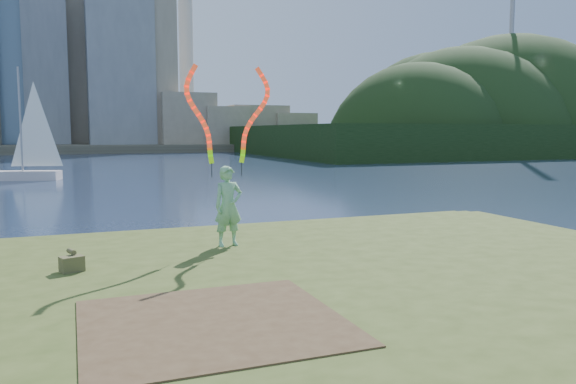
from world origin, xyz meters
name	(u,v)px	position (x,y,z in m)	size (l,w,h in m)	color
ground	(286,297)	(0.00, 0.00, 0.00)	(320.00, 320.00, 0.00)	#1A2843
grassy_knoll	(338,316)	(0.00, -2.30, 0.34)	(20.00, 18.00, 0.80)	#3A4A1A
dirt_patch	(213,322)	(-2.20, -3.20, 0.81)	(3.20, 3.00, 0.02)	#47331E
far_shore	(94,146)	(0.00, 95.00, 0.60)	(320.00, 40.00, 1.20)	#4D4838
wooded_hill	(504,151)	(59.57, 59.96, 0.16)	(78.00, 50.00, 63.00)	black
woman_with_ribbons	(228,179)	(-0.76, 1.40, 2.20)	(2.06, 0.49, 4.06)	#187E2D
canvas_bag	(72,263)	(-3.85, 0.21, 0.95)	(0.43, 0.49, 0.36)	#464527
sailboat	(26,161)	(-6.58, 30.82, 1.28)	(4.92, 2.66, 7.43)	silver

